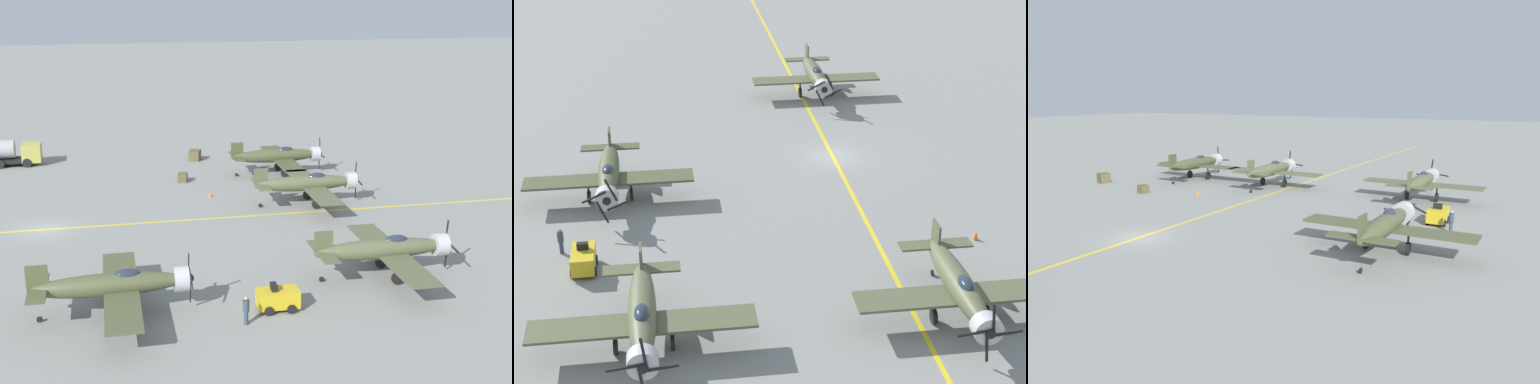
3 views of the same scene
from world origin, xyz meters
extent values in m
plane|color=gray|center=(0.00, 0.00, 0.00)|extent=(400.00, 400.00, 0.00)
cube|color=yellow|center=(0.00, 0.00, 0.00)|extent=(0.30, 160.00, 0.01)
ellipsoid|color=#4B5032|center=(17.49, 5.06, 2.05)|extent=(1.50, 9.50, 1.42)
cylinder|color=#B7B7BC|center=(17.49, 9.51, 2.05)|extent=(1.58, 0.90, 1.58)
ellipsoid|color=#232D3D|center=(17.49, 6.20, 2.61)|extent=(0.80, 1.70, 0.76)
cube|color=#4B5032|center=(17.49, 5.82, 1.71)|extent=(12.00, 2.10, 0.16)
cube|color=#4B5032|center=(17.49, 0.97, 2.20)|extent=(4.40, 1.10, 0.12)
cube|color=#4B5032|center=(17.49, 0.97, 2.85)|extent=(0.14, 1.30, 1.60)
sphere|color=black|center=(17.49, 10.01, 2.05)|extent=(0.56, 0.56, 0.56)
cube|color=black|center=(18.30, 10.01, 2.39)|extent=(1.67, 0.06, 0.81)
cube|color=black|center=(17.15, 10.01, 2.86)|extent=(0.81, 0.06, 1.67)
cube|color=black|center=(16.69, 10.01, 1.71)|extent=(1.67, 0.06, 0.81)
cube|color=black|center=(17.83, 10.01, 1.24)|extent=(0.81, 0.06, 1.67)
cylinder|color=black|center=(15.99, 5.82, 1.08)|extent=(0.14, 0.14, 1.26)
cylinder|color=black|center=(15.99, 5.82, 0.45)|extent=(0.22, 0.90, 0.90)
cylinder|color=black|center=(18.99, 5.82, 1.08)|extent=(0.14, 0.14, 1.26)
cylinder|color=black|center=(18.99, 5.82, 0.45)|extent=(0.22, 0.90, 0.90)
cylinder|color=black|center=(17.49, 0.91, 0.18)|extent=(0.12, 0.36, 0.36)
ellipsoid|color=#54593B|center=(15.21, 23.46, 2.05)|extent=(1.50, 9.50, 1.42)
cylinder|color=#B7B7BC|center=(15.21, 27.91, 2.05)|extent=(1.57, 0.90, 1.58)
ellipsoid|color=#232D3D|center=(15.21, 24.60, 2.61)|extent=(0.80, 1.70, 0.76)
cube|color=#54593B|center=(15.21, 24.22, 1.71)|extent=(12.00, 2.10, 0.16)
cube|color=#54593B|center=(15.21, 19.37, 2.20)|extent=(4.40, 1.10, 0.12)
cube|color=#54593B|center=(15.21, 19.37, 2.85)|extent=(0.14, 1.30, 1.60)
sphere|color=black|center=(15.21, 28.41, 2.05)|extent=(0.56, 0.56, 0.56)
cube|color=black|center=(15.11, 28.41, 2.92)|extent=(0.33, 0.06, 1.75)
cube|color=black|center=(14.34, 28.41, 1.95)|extent=(1.75, 0.06, 0.33)
cube|color=black|center=(15.30, 28.41, 1.18)|extent=(0.33, 0.06, 1.75)
cube|color=black|center=(16.08, 28.41, 2.15)|extent=(1.75, 0.06, 0.33)
cylinder|color=black|center=(13.71, 24.22, 1.08)|extent=(0.14, 0.14, 1.26)
cylinder|color=black|center=(13.71, 24.22, 0.45)|extent=(0.22, 0.90, 0.90)
cylinder|color=black|center=(16.71, 24.22, 1.08)|extent=(0.14, 0.14, 1.26)
cylinder|color=black|center=(16.71, 24.22, 0.45)|extent=(0.22, 0.90, 0.90)
cylinder|color=black|center=(15.21, 19.31, 0.18)|extent=(0.12, 0.36, 0.36)
ellipsoid|color=#494E2F|center=(-13.54, 22.97, 2.05)|extent=(1.50, 9.50, 1.42)
cylinder|color=#B7B7BC|center=(-13.54, 27.42, 2.05)|extent=(1.57, 0.90, 1.58)
ellipsoid|color=#232D3D|center=(-13.54, 24.11, 2.61)|extent=(0.80, 1.70, 0.76)
cube|color=#494E2F|center=(-13.54, 23.73, 1.71)|extent=(12.00, 2.10, 0.16)
cube|color=#494E2F|center=(-13.54, 18.88, 2.20)|extent=(4.40, 1.10, 0.12)
cube|color=#494E2F|center=(-13.54, 18.88, 2.85)|extent=(0.14, 1.30, 1.60)
sphere|color=black|center=(-13.54, 27.92, 2.05)|extent=(0.56, 0.56, 0.56)
cube|color=black|center=(-13.50, 27.92, 2.92)|extent=(0.23, 0.06, 1.75)
cube|color=black|center=(-14.42, 27.92, 2.10)|extent=(1.75, 0.06, 0.23)
cube|color=black|center=(-13.59, 27.92, 1.18)|extent=(0.23, 0.06, 1.75)
cube|color=black|center=(-12.67, 27.92, 2.00)|extent=(1.75, 0.06, 0.23)
cylinder|color=black|center=(-15.04, 23.73, 1.08)|extent=(0.14, 0.14, 1.26)
cylinder|color=black|center=(-15.04, 23.73, 0.45)|extent=(0.22, 0.90, 0.90)
cylinder|color=black|center=(-12.04, 23.73, 1.08)|extent=(0.14, 0.14, 1.26)
cylinder|color=black|center=(-12.04, 23.73, 0.45)|extent=(0.22, 0.90, 0.90)
cylinder|color=black|center=(-13.54, 18.82, 0.18)|extent=(0.12, 0.36, 0.36)
ellipsoid|color=#565B3C|center=(-2.29, 23.04, 2.05)|extent=(1.50, 9.50, 1.42)
cylinder|color=#B7B7BC|center=(-2.29, 27.49, 2.05)|extent=(1.58, 0.90, 1.58)
ellipsoid|color=#232D3D|center=(-2.29, 24.18, 2.61)|extent=(0.80, 1.70, 0.76)
cube|color=#565B3C|center=(-2.29, 23.80, 1.71)|extent=(12.00, 2.10, 0.16)
cube|color=#565B3C|center=(-2.29, 18.95, 2.20)|extent=(4.40, 1.10, 0.12)
cube|color=#565B3C|center=(-2.29, 18.95, 2.85)|extent=(0.14, 1.30, 1.60)
sphere|color=black|center=(-2.29, 27.99, 2.05)|extent=(0.56, 0.56, 0.56)
cube|color=black|center=(-2.20, 27.99, 1.18)|extent=(0.32, 0.06, 1.76)
cube|color=black|center=(-1.42, 27.99, 2.14)|extent=(1.76, 0.06, 0.32)
cube|color=black|center=(-2.38, 27.99, 2.92)|extent=(0.32, 0.06, 1.76)
cube|color=black|center=(-3.16, 27.99, 1.96)|extent=(1.76, 0.06, 0.32)
cylinder|color=black|center=(-3.79, 23.80, 1.08)|extent=(0.14, 0.14, 1.26)
cylinder|color=black|center=(-3.79, 23.80, 0.45)|extent=(0.22, 0.90, 0.90)
cylinder|color=black|center=(-0.79, 23.80, 1.08)|extent=(0.14, 0.14, 1.26)
cylinder|color=black|center=(-0.79, 23.80, 0.45)|extent=(0.22, 0.90, 0.90)
cylinder|color=black|center=(-2.29, 18.89, 0.18)|extent=(0.12, 0.36, 0.36)
cube|color=black|center=(-23.51, -5.77, 0.62)|extent=(2.25, 8.00, 0.40)
cube|color=#B2AD4C|center=(-23.51, -2.81, 1.42)|extent=(2.50, 2.08, 2.00)
cylinder|color=black|center=(-24.69, -3.29, 0.50)|extent=(0.30, 1.00, 1.00)
cylinder|color=black|center=(-22.32, -3.29, 0.50)|extent=(0.30, 1.00, 1.00)
cylinder|color=black|center=(-24.69, -6.17, 0.50)|extent=(0.30, 1.00, 1.00)
cylinder|color=black|center=(-22.32, -6.17, 0.50)|extent=(0.30, 1.00, 1.00)
cube|color=gold|center=(18.83, 15.33, 0.80)|extent=(1.40, 2.60, 1.10)
cube|color=black|center=(18.83, 15.07, 1.57)|extent=(0.70, 0.36, 0.44)
cylinder|color=black|center=(18.15, 16.04, 0.30)|extent=(0.20, 0.60, 0.60)
cylinder|color=black|center=(19.52, 16.04, 0.30)|extent=(0.20, 0.60, 0.60)
cylinder|color=black|center=(18.15, 14.61, 0.30)|extent=(0.20, 0.60, 0.60)
cylinder|color=black|center=(19.52, 14.61, 0.30)|extent=(0.20, 0.60, 0.60)
cylinder|color=#334256|center=(20.37, 13.01, 0.43)|extent=(0.27, 0.27, 0.86)
cylinder|color=#334256|center=(20.37, 13.01, 1.21)|extent=(0.39, 0.39, 0.71)
sphere|color=tan|center=(20.37, 13.01, 1.69)|extent=(0.23, 0.23, 0.23)
cube|color=brown|center=(-12.62, 12.97, 0.45)|extent=(1.27, 1.13, 0.90)
cube|color=brown|center=(-21.72, 15.41, 0.60)|extent=(1.77, 1.63, 1.20)
cone|color=orange|center=(-6.52, 14.92, 0.28)|extent=(0.36, 0.36, 0.55)
camera|label=1|loc=(58.30, 5.45, 19.46)|focal=50.00mm
camera|label=2|loc=(13.75, 61.97, 27.39)|focal=60.00mm
camera|label=3|loc=(27.66, -26.46, 10.67)|focal=35.00mm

